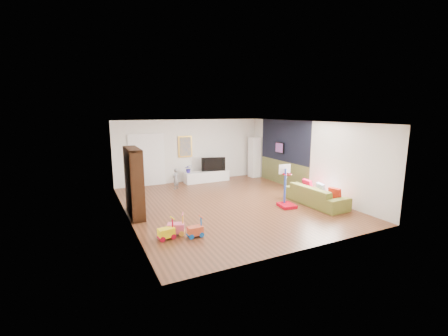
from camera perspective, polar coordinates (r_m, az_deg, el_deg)
name	(u,v)px	position (r m, az deg, el deg)	size (l,w,h in m)	color
floor	(229,204)	(10.08, 1.00, -6.82)	(6.50, 7.50, 0.00)	brown
ceiling	(230,122)	(9.62, 1.06, 8.71)	(6.50, 7.50, 0.00)	white
wall_back	(190,151)	(13.17, -6.41, 3.29)	(6.50, 0.00, 2.70)	silver
wall_front	(308,191)	(6.71, 15.77, -4.23)	(6.50, 0.00, 2.70)	white
wall_left	(126,173)	(8.80, -18.19, -0.88)	(0.00, 7.50, 2.70)	white
wall_right	(307,157)	(11.58, 15.52, 1.95)	(0.00, 7.50, 2.70)	silver
navy_accent	(284,141)	(12.59, 11.36, 5.09)	(0.01, 3.20, 1.70)	black
olive_wainscot	(283,173)	(12.78, 11.14, -0.94)	(0.01, 3.20, 1.00)	brown
doorway	(147,161)	(12.67, -14.44, 1.35)	(1.45, 0.06, 2.10)	white
painting_back	(185,147)	(13.03, -7.41, 4.07)	(0.62, 0.06, 0.92)	gold
artwork_right	(280,148)	(12.74, 10.53, 3.83)	(0.04, 0.56, 0.46)	#7F3F8C
media_console	(207,176)	(13.17, -3.31, -1.60)	(2.00, 0.50, 0.47)	white
tall_cabinet	(254,157)	(14.07, 5.82, 2.07)	(0.44, 0.44, 1.87)	white
bookshelf	(134,182)	(9.10, -16.77, -2.63)	(0.36, 1.38, 2.01)	black
sofa	(316,195)	(10.36, 17.12, -4.98)	(2.17, 0.85, 0.63)	olive
basketball_hoop	(287,186)	(9.76, 12.00, -3.45)	(0.47, 0.57, 1.37)	#B20216
ride_on_yellow	(166,229)	(7.46, -10.96, -11.35)	(0.39, 0.24, 0.52)	yellow
ride_on_orange	(195,227)	(7.49, -5.53, -11.16)	(0.37, 0.23, 0.50)	#CC4F2D
ride_on_pink	(176,224)	(7.66, -9.17, -10.55)	(0.41, 0.25, 0.55)	#EA557E
child	(176,179)	(12.01, -9.20, -2.03)	(0.30, 0.20, 0.83)	slate
tv	(213,164)	(13.18, -2.11, 0.80)	(1.05, 0.14, 0.61)	black
vase_plant	(189,169)	(12.82, -6.78, -0.11)	(0.32, 0.28, 0.36)	navy
pillow_left	(335,194)	(10.03, 20.36, -4.62)	(0.10, 0.38, 0.38)	#AD1E0E
pillow_center	(321,189)	(10.47, 18.01, -3.84)	(0.10, 0.39, 0.39)	white
pillow_right	(308,185)	(10.87, 15.64, -3.19)	(0.11, 0.41, 0.41)	red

